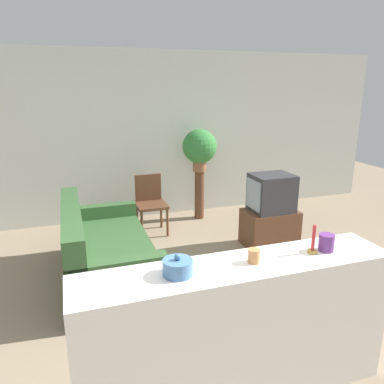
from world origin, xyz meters
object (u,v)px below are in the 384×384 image
wooden_chair (150,201)px  television (271,193)px  potted_plant (200,147)px  couch (104,255)px  decorative_bowl (178,267)px

wooden_chair → television: bearing=-34.9°
television → potted_plant: bearing=112.0°
couch → television: television is taller
television → wooden_chair: size_ratio=0.64×
television → potted_plant: potted_plant is taller
potted_plant → decorative_bowl: size_ratio=3.55×
couch → potted_plant: bearing=43.0°
wooden_chair → decorative_bowl: bearing=-99.2°
couch → wooden_chair: bearing=57.1°
couch → television: size_ratio=3.33×
television → potted_plant: (-0.55, 1.35, 0.44)m
couch → television: (2.27, 0.26, 0.45)m
couch → decorative_bowl: (0.30, -1.97, 0.76)m
couch → wooden_chair: couch is taller
television → decorative_bowl: 2.99m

